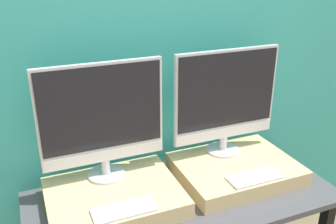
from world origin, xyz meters
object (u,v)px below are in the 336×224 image
at_px(monitor_left, 102,118).
at_px(keyboard_right, 255,177).
at_px(monitor_right, 226,99).
at_px(keyboard_left, 124,210).

relative_size(monitor_left, keyboard_right, 2.17).
bearing_deg(monitor_right, keyboard_left, -155.23).
bearing_deg(monitor_left, keyboard_right, -24.77).
distance_m(monitor_left, monitor_right, 0.64).
height_order(monitor_right, keyboard_right, monitor_right).
relative_size(monitor_left, keyboard_left, 2.17).
bearing_deg(keyboard_left, keyboard_right, 0.00).
distance_m(monitor_left, keyboard_right, 0.77).
height_order(keyboard_left, monitor_right, monitor_right).
bearing_deg(monitor_right, keyboard_right, -90.00).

